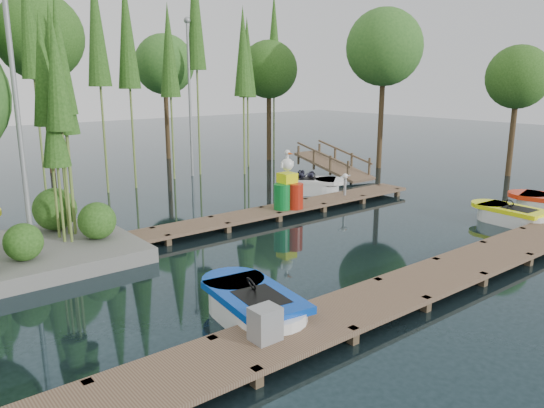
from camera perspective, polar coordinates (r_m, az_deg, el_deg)
ground_plane at (r=14.71m, az=-0.31°, el=-4.81°), size 90.00×90.00×0.00m
near_dock at (r=11.66m, az=13.72°, el=-9.03°), size 18.00×1.50×0.50m
far_dock at (r=17.14m, az=-2.87°, el=-1.36°), size 15.00×1.20×0.50m
tree_screen at (r=22.59m, az=-22.46°, el=16.33°), size 34.42×18.53×10.31m
lamp_island at (r=13.83m, az=-25.91°, el=10.68°), size 0.30×0.30×7.25m
lamp_rear at (r=25.34m, az=-8.89°, el=12.55°), size 0.30×0.30×7.25m
ramp at (r=25.16m, az=6.62°, el=4.20°), size 1.50×3.94×1.49m
boat_blue at (r=10.46m, az=-1.95°, el=-11.07°), size 1.64×3.00×0.96m
boat_yellow_near at (r=18.76m, az=24.33°, el=-1.19°), size 1.27×2.62×0.87m
boat_white_far at (r=21.67m, az=4.00°, el=1.98°), size 2.83×3.00×1.35m
utility_cabinet at (r=9.12m, az=-0.74°, el=-12.75°), size 0.48×0.41×0.59m
yellow_barrel at (r=18.09m, az=1.68°, el=0.99°), size 0.54×0.54×0.81m
drum_cluster at (r=17.89m, az=1.80°, el=1.42°), size 1.14×1.05×1.97m
seagull_post at (r=19.96m, az=7.87°, el=2.51°), size 0.52×0.28×0.83m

